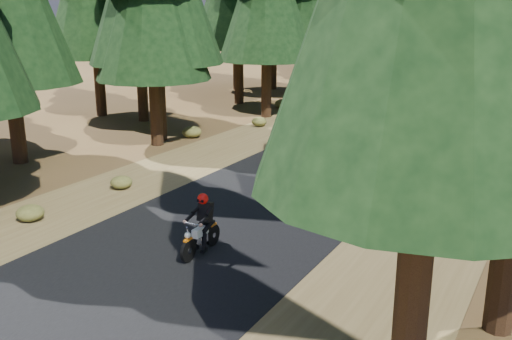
% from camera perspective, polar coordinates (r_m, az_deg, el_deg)
% --- Properties ---
extents(ground, '(120.00, 120.00, 0.00)m').
position_cam_1_polar(ground, '(14.87, -2.84, -5.47)').
color(ground, '#443018').
rests_on(ground, ground).
extents(road, '(6.00, 100.00, 0.01)m').
position_cam_1_polar(road, '(19.05, 5.16, -0.64)').
color(road, black).
rests_on(road, ground).
extents(shoulder_l, '(3.20, 100.00, 0.01)m').
position_cam_1_polar(shoulder_l, '(21.27, -6.20, 1.08)').
color(shoulder_l, brown).
rests_on(shoulder_l, ground).
extents(shoulder_r, '(3.20, 100.00, 0.01)m').
position_cam_1_polar(shoulder_r, '(17.77, 18.81, -2.69)').
color(shoulder_r, brown).
rests_on(shoulder_r, ground).
extents(understory_shrubs, '(14.31, 29.53, 0.64)m').
position_cam_1_polar(understory_shrubs, '(21.05, 12.40, 1.37)').
color(understory_shrubs, '#474C1E').
rests_on(understory_shrubs, ground).
extents(rider_lead, '(0.52, 1.58, 1.40)m').
position_cam_1_polar(rider_lead, '(13.05, -5.57, -6.42)').
color(rider_lead, white).
rests_on(rider_lead, road).
extents(rider_follow, '(1.39, 2.10, 1.81)m').
position_cam_1_polar(rider_follow, '(21.79, 2.88, 3.16)').
color(rider_follow, '#9F290A').
rests_on(rider_follow, road).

